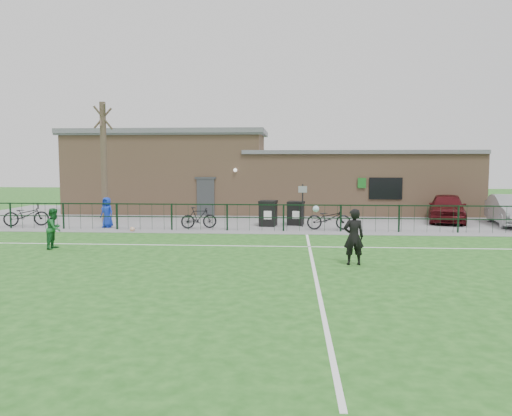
# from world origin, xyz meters

# --- Properties ---
(ground) EXTENTS (90.00, 90.00, 0.00)m
(ground) POSITION_xyz_m (0.00, 0.00, 0.00)
(ground) COLOR #1D5418
(ground) RESTS_ON ground
(paving_strip) EXTENTS (34.00, 13.00, 0.02)m
(paving_strip) POSITION_xyz_m (0.00, 13.50, 0.01)
(paving_strip) COLOR slate
(paving_strip) RESTS_ON ground
(pitch_line_touch) EXTENTS (28.00, 0.10, 0.01)m
(pitch_line_touch) POSITION_xyz_m (0.00, 7.80, 0.00)
(pitch_line_touch) COLOR white
(pitch_line_touch) RESTS_ON ground
(pitch_line_mid) EXTENTS (28.00, 0.10, 0.01)m
(pitch_line_mid) POSITION_xyz_m (0.00, 4.00, 0.00)
(pitch_line_mid) COLOR white
(pitch_line_mid) RESTS_ON ground
(pitch_line_perp) EXTENTS (0.10, 16.00, 0.01)m
(pitch_line_perp) POSITION_xyz_m (2.00, 0.00, 0.00)
(pitch_line_perp) COLOR white
(pitch_line_perp) RESTS_ON ground
(perimeter_fence) EXTENTS (28.00, 0.10, 1.20)m
(perimeter_fence) POSITION_xyz_m (0.00, 8.00, 0.60)
(perimeter_fence) COLOR black
(perimeter_fence) RESTS_ON ground
(bare_tree) EXTENTS (0.30, 0.30, 6.00)m
(bare_tree) POSITION_xyz_m (-8.00, 10.50, 3.00)
(bare_tree) COLOR #453629
(bare_tree) RESTS_ON ground
(wheelie_bin_left) EXTENTS (0.86, 0.95, 1.12)m
(wheelie_bin_left) POSITION_xyz_m (0.24, 9.67, 0.58)
(wheelie_bin_left) COLOR black
(wheelie_bin_left) RESTS_ON paving_strip
(wheelie_bin_right) EXTENTS (0.84, 0.91, 1.05)m
(wheelie_bin_right) POSITION_xyz_m (1.56, 10.17, 0.55)
(wheelie_bin_right) COLOR black
(wheelie_bin_right) RESTS_ON paving_strip
(sign_post) EXTENTS (0.08, 0.08, 2.00)m
(sign_post) POSITION_xyz_m (1.86, 9.45, 1.02)
(sign_post) COLOR black
(sign_post) RESTS_ON paving_strip
(car_maroon) EXTENTS (2.76, 4.56, 1.45)m
(car_maroon) POSITION_xyz_m (9.21, 11.90, 0.75)
(car_maroon) COLOR #480C11
(car_maroon) RESTS_ON paving_strip
(car_silver) EXTENTS (2.17, 4.59, 1.45)m
(car_silver) POSITION_xyz_m (11.86, 10.71, 0.75)
(car_silver) COLOR #97999E
(car_silver) RESTS_ON paving_strip
(bicycle_a) EXTENTS (2.14, 1.33, 1.06)m
(bicycle_a) POSITION_xyz_m (-11.22, 8.84, 0.55)
(bicycle_a) COLOR black
(bicycle_a) RESTS_ON paving_strip
(bicycle_d) EXTENTS (1.69, 0.87, 0.98)m
(bicycle_d) POSITION_xyz_m (-2.88, 8.57, 0.51)
(bicycle_d) COLOR black
(bicycle_d) RESTS_ON paving_strip
(bicycle_e) EXTENTS (2.00, 0.81, 1.03)m
(bicycle_e) POSITION_xyz_m (3.02, 8.56, 0.54)
(bicycle_e) COLOR black
(bicycle_e) RESTS_ON paving_strip
(spectator_child) EXTENTS (0.80, 0.67, 1.40)m
(spectator_child) POSITION_xyz_m (-7.18, 8.57, 0.72)
(spectator_child) COLOR #1330B6
(spectator_child) RESTS_ON paving_strip
(goalkeeper_kick) EXTENTS (1.43, 2.78, 1.68)m
(goalkeeper_kick) POSITION_xyz_m (3.16, 0.99, 0.85)
(goalkeeper_kick) COLOR black
(goalkeeper_kick) RESTS_ON ground
(outfield_player) EXTENTS (0.55, 0.70, 1.43)m
(outfield_player) POSITION_xyz_m (-6.97, 3.00, 0.72)
(outfield_player) COLOR #1B602B
(outfield_player) RESTS_ON ground
(ball_ground) EXTENTS (0.21, 0.21, 0.21)m
(ball_ground) POSITION_xyz_m (-5.62, 7.42, 0.11)
(ball_ground) COLOR silver
(ball_ground) RESTS_ON ground
(clubhouse) EXTENTS (24.25, 5.40, 4.96)m
(clubhouse) POSITION_xyz_m (-0.88, 16.50, 2.22)
(clubhouse) COLOR #A27B5A
(clubhouse) RESTS_ON ground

